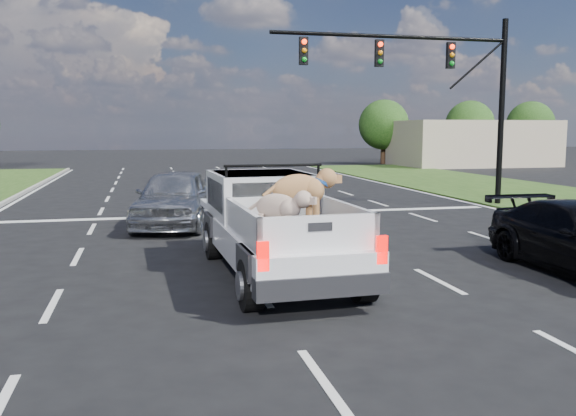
# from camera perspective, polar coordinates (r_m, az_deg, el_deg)

# --- Properties ---
(ground) EXTENTS (160.00, 160.00, 0.00)m
(ground) POSITION_cam_1_polar(r_m,az_deg,el_deg) (11.45, 6.04, -7.32)
(ground) COLOR black
(ground) RESTS_ON ground
(road_markings) EXTENTS (17.75, 60.00, 0.01)m
(road_markings) POSITION_cam_1_polar(r_m,az_deg,el_deg) (17.64, -1.01, -2.07)
(road_markings) COLOR silver
(road_markings) RESTS_ON ground
(traffic_signal) EXTENTS (9.11, 0.31, 7.00)m
(traffic_signal) POSITION_cam_1_polar(r_m,az_deg,el_deg) (23.67, 14.46, 11.56)
(traffic_signal) COLOR black
(traffic_signal) RESTS_ON ground
(building_right) EXTENTS (12.00, 7.00, 3.60)m
(building_right) POSITION_cam_1_polar(r_m,az_deg,el_deg) (51.35, 16.86, 5.82)
(building_right) COLOR tan
(building_right) RESTS_ON ground
(tree_far_d) EXTENTS (4.20, 4.20, 5.40)m
(tree_far_d) POSITION_cam_1_polar(r_m,az_deg,el_deg) (52.30, 8.94, 7.70)
(tree_far_d) COLOR #332114
(tree_far_d) RESTS_ON ground
(tree_far_e) EXTENTS (4.20, 4.20, 5.40)m
(tree_far_e) POSITION_cam_1_polar(r_m,az_deg,el_deg) (55.80, 16.64, 7.45)
(tree_far_e) COLOR #332114
(tree_far_e) RESTS_ON ground
(tree_far_f) EXTENTS (4.20, 4.20, 5.40)m
(tree_far_f) POSITION_cam_1_polar(r_m,az_deg,el_deg) (59.01, 21.74, 7.22)
(tree_far_f) COLOR #332114
(tree_far_f) RESTS_ON ground
(pickup_truck) EXTENTS (2.40, 5.98, 2.22)m
(pickup_truck) POSITION_cam_1_polar(r_m,az_deg,el_deg) (12.16, -1.33, -1.39)
(pickup_truck) COLOR black
(pickup_truck) RESTS_ON ground
(silver_sedan) EXTENTS (3.05, 5.36, 1.72)m
(silver_sedan) POSITION_cam_1_polar(r_m,az_deg,el_deg) (18.65, -10.58, 0.97)
(silver_sedan) COLOR #A3A5AA
(silver_sedan) RESTS_ON ground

